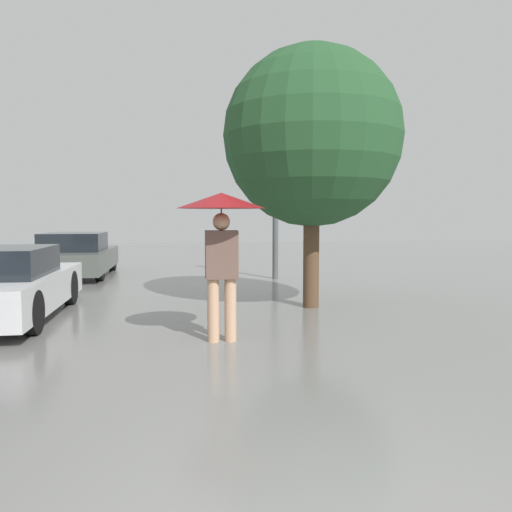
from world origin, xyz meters
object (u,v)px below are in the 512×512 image
object	(u,v)px
parked_car_middle	(4,285)
street_lamp	(276,195)
parked_car_farthest	(76,256)
pedestrian	(221,222)
tree	(312,138)

from	to	relation	value
parked_car_middle	street_lamp	world-z (taller)	street_lamp
parked_car_farthest	pedestrian	bearing A→B (deg)	-66.82
parked_car_farthest	street_lamp	size ratio (longest dim) A/B	1.02
pedestrian	parked_car_farthest	bearing A→B (deg)	113.18
tree	pedestrian	bearing A→B (deg)	-129.13
parked_car_middle	parked_car_farthest	size ratio (longest dim) A/B	0.98
parked_car_farthest	tree	bearing A→B (deg)	-47.31
tree	street_lamp	distance (m)	4.23
parked_car_middle	tree	xyz separation A→B (m)	(5.14, 0.27, 2.49)
pedestrian	street_lamp	world-z (taller)	street_lamp
pedestrian	street_lamp	xyz separation A→B (m)	(1.97, 6.38, 0.64)
parked_car_farthest	street_lamp	world-z (taller)	street_lamp
parked_car_middle	parked_car_farthest	world-z (taller)	parked_car_farthest
pedestrian	tree	distance (m)	3.23
pedestrian	parked_car_farthest	xyz separation A→B (m)	(-3.36, 7.85, -1.02)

